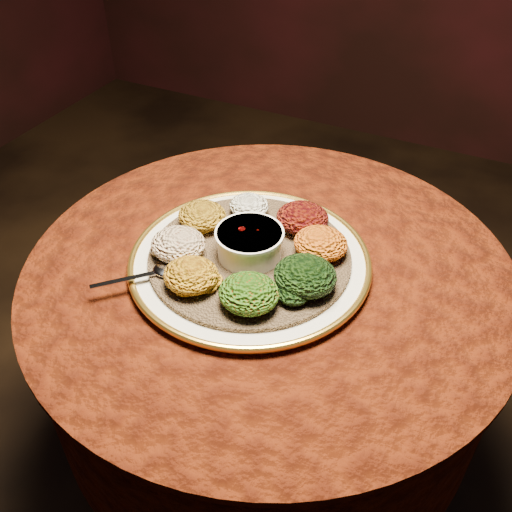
% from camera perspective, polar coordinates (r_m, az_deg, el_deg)
% --- Properties ---
extents(table, '(0.96, 0.96, 0.73)m').
position_cam_1_polar(table, '(1.24, 1.20, -7.18)').
color(table, black).
rests_on(table, ground).
extents(platter, '(0.48, 0.48, 0.02)m').
position_cam_1_polar(platter, '(1.10, -0.63, -0.47)').
color(platter, beige).
rests_on(platter, table).
extents(injera, '(0.51, 0.51, 0.01)m').
position_cam_1_polar(injera, '(1.10, -0.63, -0.05)').
color(injera, olive).
rests_on(injera, platter).
extents(stew_bowl, '(0.13, 0.13, 0.05)m').
position_cam_1_polar(stew_bowl, '(1.07, -0.65, 1.45)').
color(stew_bowl, white).
rests_on(stew_bowl, injera).
extents(spoon, '(0.12, 0.12, 0.01)m').
position_cam_1_polar(spoon, '(1.06, -9.68, -1.57)').
color(spoon, silver).
rests_on(spoon, injera).
extents(portion_ayib, '(0.08, 0.08, 0.04)m').
position_cam_1_polar(portion_ayib, '(1.19, -0.71, 5.05)').
color(portion_ayib, white).
rests_on(portion_ayib, injera).
extents(portion_kitfo, '(0.11, 0.10, 0.05)m').
position_cam_1_polar(portion_kitfo, '(1.15, 4.68, 3.82)').
color(portion_kitfo, black).
rests_on(portion_kitfo, injera).
extents(portion_tikil, '(0.10, 0.10, 0.05)m').
position_cam_1_polar(portion_tikil, '(1.09, 6.49, 1.26)').
color(portion_tikil, '#AF710E').
rests_on(portion_tikil, injera).
extents(portion_gomen, '(0.11, 0.11, 0.05)m').
position_cam_1_polar(portion_gomen, '(1.01, 4.94, -1.98)').
color(portion_gomen, black).
rests_on(portion_gomen, injera).
extents(portion_mixveg, '(0.11, 0.10, 0.05)m').
position_cam_1_polar(portion_mixveg, '(0.98, -0.72, -3.75)').
color(portion_mixveg, '#B02C0B').
rests_on(portion_mixveg, injera).
extents(portion_kik, '(0.10, 0.10, 0.05)m').
position_cam_1_polar(portion_kik, '(1.02, -6.51, -1.92)').
color(portion_kik, '#C08510').
rests_on(portion_kik, injera).
extents(portion_timatim, '(0.11, 0.10, 0.05)m').
position_cam_1_polar(portion_timatim, '(1.09, -7.78, 1.17)').
color(portion_timatim, maroon).
rests_on(portion_timatim, injera).
extents(portion_shiro, '(0.10, 0.09, 0.05)m').
position_cam_1_polar(portion_shiro, '(1.16, -5.40, 4.03)').
color(portion_shiro, '#A17513').
rests_on(portion_shiro, injera).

